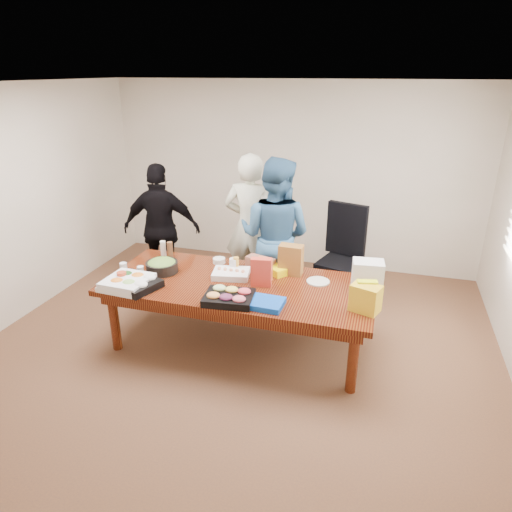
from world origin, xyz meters
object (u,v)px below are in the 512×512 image
(office_chair, at_px, (342,261))
(person_right, at_px, (275,236))
(person_center, at_px, (250,227))
(conference_table, at_px, (239,314))
(salad_bowl, at_px, (162,267))
(sheet_cake, at_px, (231,274))

(office_chair, distance_m, person_right, 0.92)
(office_chair, bearing_deg, person_center, -163.17)
(conference_table, bearing_deg, office_chair, 52.69)
(office_chair, height_order, person_right, person_right)
(conference_table, bearing_deg, person_center, 101.56)
(person_center, distance_m, person_right, 0.49)
(person_right, bearing_deg, person_center, -27.29)
(person_right, relative_size, salad_bowl, 5.42)
(person_center, bearing_deg, person_right, 142.18)
(conference_table, height_order, person_right, person_right)
(office_chair, xyz_separation_m, person_center, (-1.20, 0.01, 0.33))
(person_center, distance_m, salad_bowl, 1.38)
(person_right, distance_m, salad_bowl, 1.40)
(office_chair, height_order, sheet_cake, office_chair)
(sheet_cake, distance_m, salad_bowl, 0.78)
(salad_bowl, bearing_deg, sheet_cake, 6.88)
(person_center, distance_m, sheet_cake, 1.13)
(office_chair, xyz_separation_m, person_right, (-0.80, -0.28, 0.34))
(office_chair, bearing_deg, person_right, -143.49)
(office_chair, height_order, person_center, person_center)
(sheet_cake, xyz_separation_m, salad_bowl, (-0.77, -0.09, 0.02))
(person_right, xyz_separation_m, sheet_cake, (-0.27, -0.83, -0.17))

